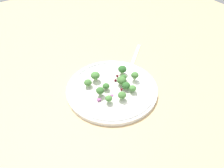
{
  "coord_description": "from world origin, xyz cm",
  "views": [
    {
      "loc": [
        46.36,
        -25.96,
        49.12
      ],
      "look_at": [
        2.9,
        2.14,
        2.7
      ],
      "focal_mm": 36.05,
      "sensor_mm": 36.0,
      "label": 1
    }
  ],
  "objects_px": {
    "plate": "(112,88)",
    "broccoli_floret_2": "(109,99)",
    "broccoli_floret_0": "(105,87)",
    "fork": "(134,59)",
    "broccoli_floret_1": "(133,88)"
  },
  "relations": [
    {
      "from": "plate",
      "to": "broccoli_floret_0",
      "type": "distance_m",
      "value": 0.03
    },
    {
      "from": "plate",
      "to": "broccoli_floret_0",
      "type": "relative_size",
      "value": 13.03
    },
    {
      "from": "plate",
      "to": "broccoli_floret_2",
      "type": "relative_size",
      "value": 13.46
    },
    {
      "from": "broccoli_floret_1",
      "to": "broccoli_floret_2",
      "type": "relative_size",
      "value": 1.05
    },
    {
      "from": "broccoli_floret_0",
      "to": "fork",
      "type": "distance_m",
      "value": 0.21
    },
    {
      "from": "broccoli_floret_0",
      "to": "broccoli_floret_2",
      "type": "xyz_separation_m",
      "value": [
        0.05,
        -0.02,
        0.0
      ]
    },
    {
      "from": "broccoli_floret_0",
      "to": "broccoli_floret_2",
      "type": "relative_size",
      "value": 1.03
    },
    {
      "from": "broccoli_floret_1",
      "to": "broccoli_floret_2",
      "type": "xyz_separation_m",
      "value": [
        -0.0,
        -0.08,
        0.0
      ]
    },
    {
      "from": "broccoli_floret_0",
      "to": "plate",
      "type": "bearing_deg",
      "value": 88.7
    },
    {
      "from": "plate",
      "to": "broccoli_floret_2",
      "type": "height_order",
      "value": "broccoli_floret_2"
    },
    {
      "from": "broccoli_floret_0",
      "to": "broccoli_floret_1",
      "type": "distance_m",
      "value": 0.08
    },
    {
      "from": "fork",
      "to": "broccoli_floret_2",
      "type": "bearing_deg",
      "value": -54.33
    },
    {
      "from": "broccoli_floret_0",
      "to": "broccoli_floret_1",
      "type": "bearing_deg",
      "value": 51.34
    },
    {
      "from": "plate",
      "to": "broccoli_floret_2",
      "type": "distance_m",
      "value": 0.07
    },
    {
      "from": "broccoli_floret_1",
      "to": "broccoli_floret_2",
      "type": "distance_m",
      "value": 0.08
    }
  ]
}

